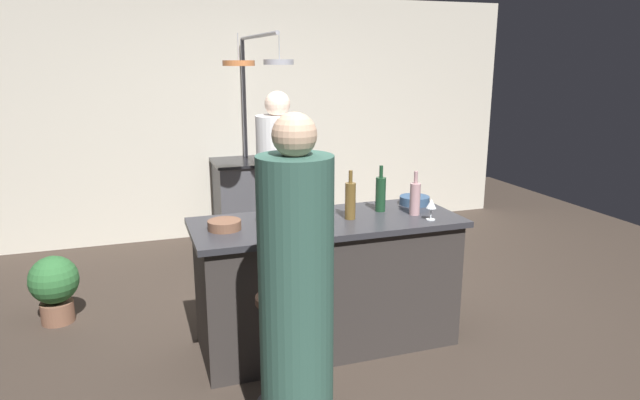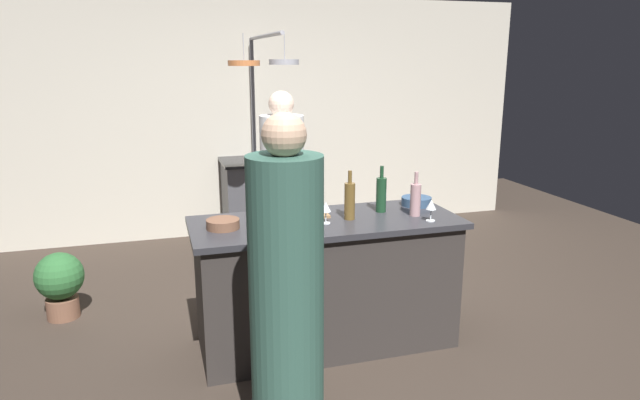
{
  "view_description": "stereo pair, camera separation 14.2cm",
  "coord_description": "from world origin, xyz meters",
  "px_view_note": "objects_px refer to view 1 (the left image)",
  "views": [
    {
      "loc": [
        -1.21,
        -3.41,
        1.95
      ],
      "look_at": [
        0.0,
        0.15,
        1.0
      ],
      "focal_mm": 31.62,
      "sensor_mm": 36.0,
      "label": 1
    },
    {
      "loc": [
        -1.07,
        -3.45,
        1.95
      ],
      "look_at": [
        0.0,
        0.15,
        1.0
      ],
      "focal_mm": 31.62,
      "sensor_mm": 36.0,
      "label": 2
    }
  ],
  "objects_px": {
    "wine_glass_by_chef": "(431,205)",
    "mixing_bowl_wooden": "(224,225)",
    "cutting_board": "(304,215)",
    "wine_bottle_amber": "(350,200)",
    "wine_glass_near_right_guest": "(327,208)",
    "bar_stool_left": "(280,346)",
    "potted_plant": "(54,285)",
    "wine_bottle_red": "(265,207)",
    "stove_range": "(252,200)",
    "wine_bottle_green": "(381,193)",
    "mixing_bowl_blue": "(415,200)",
    "pepper_mill": "(298,217)",
    "chef": "(279,202)",
    "wine_bottle_rose": "(415,198)",
    "guest_left": "(296,303)"
  },
  "relations": [
    {
      "from": "stove_range",
      "to": "potted_plant",
      "type": "relative_size",
      "value": 1.71
    },
    {
      "from": "pepper_mill",
      "to": "potted_plant",
      "type": "bearing_deg",
      "value": 142.51
    },
    {
      "from": "wine_bottle_green",
      "to": "mixing_bowl_blue",
      "type": "xyz_separation_m",
      "value": [
        0.32,
        0.09,
        -0.1
      ]
    },
    {
      "from": "bar_stool_left",
      "to": "potted_plant",
      "type": "distance_m",
      "value": 2.07
    },
    {
      "from": "potted_plant",
      "to": "wine_glass_by_chef",
      "type": "xyz_separation_m",
      "value": [
        2.48,
        -1.19,
        0.71
      ]
    },
    {
      "from": "cutting_board",
      "to": "guest_left",
      "type": "bearing_deg",
      "value": -109.01
    },
    {
      "from": "cutting_board",
      "to": "mixing_bowl_blue",
      "type": "xyz_separation_m",
      "value": [
        0.87,
        0.04,
        0.02
      ]
    },
    {
      "from": "potted_plant",
      "to": "chef",
      "type": "bearing_deg",
      "value": 0.91
    },
    {
      "from": "stove_range",
      "to": "mixing_bowl_wooden",
      "type": "relative_size",
      "value": 4.24
    },
    {
      "from": "cutting_board",
      "to": "wine_bottle_green",
      "type": "distance_m",
      "value": 0.56
    },
    {
      "from": "chef",
      "to": "wine_glass_near_right_guest",
      "type": "bearing_deg",
      "value": -87.7
    },
    {
      "from": "stove_range",
      "to": "wine_bottle_amber",
      "type": "height_order",
      "value": "wine_bottle_amber"
    },
    {
      "from": "pepper_mill",
      "to": "cutting_board",
      "type": "bearing_deg",
      "value": 67.65
    },
    {
      "from": "stove_range",
      "to": "potted_plant",
      "type": "distance_m",
      "value": 2.36
    },
    {
      "from": "mixing_bowl_wooden",
      "to": "mixing_bowl_blue",
      "type": "xyz_separation_m",
      "value": [
        1.43,
        0.18,
        0.0
      ]
    },
    {
      "from": "bar_stool_left",
      "to": "pepper_mill",
      "type": "relative_size",
      "value": 3.24
    },
    {
      "from": "cutting_board",
      "to": "mixing_bowl_wooden",
      "type": "bearing_deg",
      "value": -166.29
    },
    {
      "from": "guest_left",
      "to": "chef",
      "type": "bearing_deg",
      "value": 77.57
    },
    {
      "from": "wine_glass_by_chef",
      "to": "mixing_bowl_wooden",
      "type": "xyz_separation_m",
      "value": [
        -1.34,
        0.23,
        -0.08
      ]
    },
    {
      "from": "wine_bottle_rose",
      "to": "wine_glass_by_chef",
      "type": "height_order",
      "value": "wine_bottle_rose"
    },
    {
      "from": "chef",
      "to": "wine_bottle_red",
      "type": "relative_size",
      "value": 5.21
    },
    {
      "from": "wine_bottle_green",
      "to": "wine_glass_by_chef",
      "type": "xyz_separation_m",
      "value": [
        0.22,
        -0.31,
        -0.02
      ]
    },
    {
      "from": "wine_bottle_amber",
      "to": "mixing_bowl_wooden",
      "type": "height_order",
      "value": "wine_bottle_amber"
    },
    {
      "from": "chef",
      "to": "wine_glass_near_right_guest",
      "type": "xyz_separation_m",
      "value": [
        0.04,
        -1.07,
        0.22
      ]
    },
    {
      "from": "chef",
      "to": "wine_glass_near_right_guest",
      "type": "relative_size",
      "value": 11.63
    },
    {
      "from": "potted_plant",
      "to": "wine_bottle_amber",
      "type": "relative_size",
      "value": 1.57
    },
    {
      "from": "stove_range",
      "to": "mixing_bowl_blue",
      "type": "height_order",
      "value": "mixing_bowl_blue"
    },
    {
      "from": "cutting_board",
      "to": "mixing_bowl_wooden",
      "type": "height_order",
      "value": "mixing_bowl_wooden"
    },
    {
      "from": "wine_bottle_red",
      "to": "wine_bottle_amber",
      "type": "height_order",
      "value": "wine_bottle_amber"
    },
    {
      "from": "cutting_board",
      "to": "wine_bottle_red",
      "type": "distance_m",
      "value": 0.36
    },
    {
      "from": "stove_range",
      "to": "wine_glass_near_right_guest",
      "type": "height_order",
      "value": "wine_glass_near_right_guest"
    },
    {
      "from": "chef",
      "to": "cutting_board",
      "type": "bearing_deg",
      "value": -93.2
    },
    {
      "from": "wine_glass_by_chef",
      "to": "potted_plant",
      "type": "bearing_deg",
      "value": 154.43
    },
    {
      "from": "wine_bottle_amber",
      "to": "wine_glass_near_right_guest",
      "type": "xyz_separation_m",
      "value": [
        -0.18,
        -0.05,
        -0.03
      ]
    },
    {
      "from": "wine_bottle_green",
      "to": "mixing_bowl_wooden",
      "type": "bearing_deg",
      "value": -175.58
    },
    {
      "from": "wine_bottle_rose",
      "to": "mixing_bowl_blue",
      "type": "xyz_separation_m",
      "value": [
        0.13,
        0.25,
        -0.09
      ]
    },
    {
      "from": "chef",
      "to": "cutting_board",
      "type": "distance_m",
      "value": 0.86
    },
    {
      "from": "stove_range",
      "to": "wine_bottle_red",
      "type": "distance_m",
      "value": 2.57
    },
    {
      "from": "stove_range",
      "to": "wine_bottle_rose",
      "type": "xyz_separation_m",
      "value": [
        0.61,
        -2.52,
        0.57
      ]
    },
    {
      "from": "chef",
      "to": "stove_range",
      "type": "bearing_deg",
      "value": 87.15
    },
    {
      "from": "wine_bottle_green",
      "to": "mixing_bowl_blue",
      "type": "bearing_deg",
      "value": 15.72
    },
    {
      "from": "potted_plant",
      "to": "wine_bottle_amber",
      "type": "distance_m",
      "value": 2.33
    },
    {
      "from": "mixing_bowl_wooden",
      "to": "mixing_bowl_blue",
      "type": "relative_size",
      "value": 0.96
    },
    {
      "from": "wine_glass_by_chef",
      "to": "wine_bottle_green",
      "type": "bearing_deg",
      "value": 125.45
    },
    {
      "from": "wine_bottle_amber",
      "to": "wine_bottle_rose",
      "type": "xyz_separation_m",
      "value": [
        0.46,
        -0.04,
        -0.01
      ]
    },
    {
      "from": "pepper_mill",
      "to": "wine_bottle_rose",
      "type": "height_order",
      "value": "wine_bottle_rose"
    },
    {
      "from": "stove_range",
      "to": "cutting_board",
      "type": "height_order",
      "value": "cutting_board"
    },
    {
      "from": "wine_glass_near_right_guest",
      "to": "mixing_bowl_blue",
      "type": "bearing_deg",
      "value": 18.48
    },
    {
      "from": "chef",
      "to": "potted_plant",
      "type": "height_order",
      "value": "chef"
    },
    {
      "from": "wine_bottle_amber",
      "to": "wine_glass_by_chef",
      "type": "xyz_separation_m",
      "value": [
        0.5,
        -0.2,
        -0.03
      ]
    }
  ]
}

